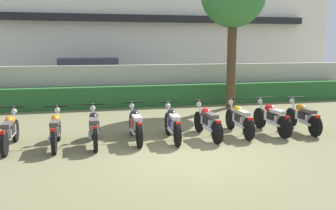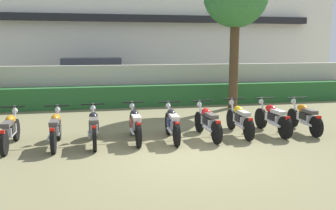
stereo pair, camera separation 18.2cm
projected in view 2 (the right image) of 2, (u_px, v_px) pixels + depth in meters
The scene contains 14 objects.
ground at pixel (185, 156), 8.17m from camera, with size 60.00×60.00×0.00m, color olive.
building at pixel (122, 25), 22.35m from camera, with size 24.65×6.50×7.34m.
compound_wall at pixel (139, 84), 15.52m from camera, with size 23.42×0.30×1.65m, color #BCB7A8.
hedge_row at pixel (141, 96), 14.91m from camera, with size 18.74×0.70×0.85m, color #28602D.
parked_car at pixel (95, 78), 17.33m from camera, with size 4.53×2.13×1.89m.
motorcycle_in_row_0 at pixel (10, 130), 8.81m from camera, with size 0.60×1.92×0.94m.
motorcycle_in_row_1 at pixel (56, 129), 8.93m from camera, with size 0.60×1.86×0.95m.
motorcycle_in_row_2 at pixel (94, 127), 9.11m from camera, with size 0.60×1.89×0.97m.
motorcycle_in_row_3 at pixel (135, 124), 9.43m from camera, with size 0.60×1.88×0.97m.
motorcycle_in_row_4 at pixel (172, 123), 9.51m from camera, with size 0.60×1.84×0.97m.
motorcycle_in_row_5 at pixel (208, 121), 9.77m from camera, with size 0.60×1.91×0.95m.
motorcycle_in_row_6 at pixel (240, 119), 10.10m from camera, with size 0.60×1.93×0.96m.
motorcycle_in_row_7 at pixel (273, 118), 10.24m from camera, with size 0.60×1.91×0.96m.
motorcycle_in_row_8 at pixel (304, 117), 10.43m from camera, with size 0.60×1.84×0.94m.
Camera 2 is at (-2.03, -7.62, 2.46)m, focal length 39.04 mm.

